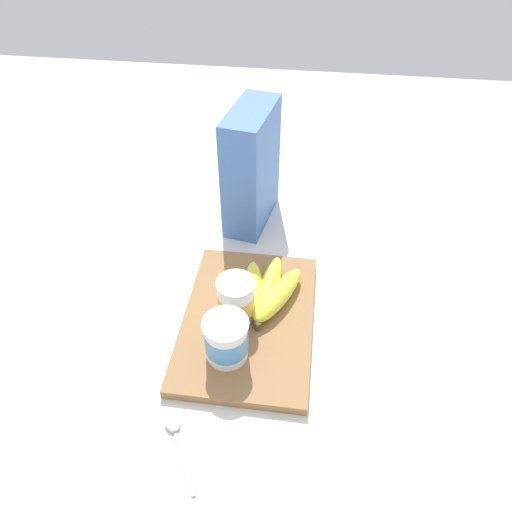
{
  "coord_description": "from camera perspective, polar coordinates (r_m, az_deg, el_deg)",
  "views": [
    {
      "loc": [
        -0.54,
        -0.09,
        0.68
      ],
      "look_at": [
        0.11,
        0.0,
        0.07
      ],
      "focal_mm": 33.03,
      "sensor_mm": 36.0,
      "label": 1
    }
  ],
  "objects": [
    {
      "name": "spoon",
      "position": [
        0.76,
        -9.56,
        -20.88
      ],
      "size": [
        0.12,
        0.08,
        0.01
      ],
      "color": "silver",
      "rests_on": "ground_plane"
    },
    {
      "name": "ground_plane",
      "position": [
        0.88,
        -0.95,
        -8.18
      ],
      "size": [
        2.4,
        2.4,
        0.0
      ],
      "primitive_type": "plane",
      "color": "silver"
    },
    {
      "name": "banana_bunch",
      "position": [
        0.88,
        1.47,
        -4.28
      ],
      "size": [
        0.18,
        0.13,
        0.04
      ],
      "color": "yellow",
      "rests_on": "cutting_board"
    },
    {
      "name": "yogurt_cup_back",
      "position": [
        0.83,
        -2.45,
        -5.46
      ],
      "size": [
        0.07,
        0.07,
        0.09
      ],
      "color": "white",
      "rests_on": "cutting_board"
    },
    {
      "name": "cutting_board",
      "position": [
        0.87,
        -0.96,
        -7.79
      ],
      "size": [
        0.34,
        0.23,
        0.02
      ],
      "primitive_type": "cube",
      "color": "olive",
      "rests_on": "ground_plane"
    },
    {
      "name": "yogurt_cup_front",
      "position": [
        0.78,
        -3.61,
        -10.03
      ],
      "size": [
        0.08,
        0.08,
        0.08
      ],
      "color": "white",
      "rests_on": "cutting_board"
    },
    {
      "name": "cereal_box",
      "position": [
        1.03,
        -0.59,
        10.61
      ],
      "size": [
        0.19,
        0.11,
        0.27
      ],
      "primitive_type": "cube",
      "rotation": [
        0.0,
        0.0,
        -0.18
      ],
      "color": "#4770B7",
      "rests_on": "ground_plane"
    }
  ]
}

